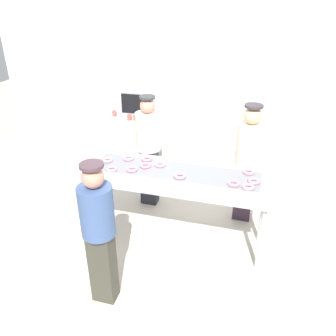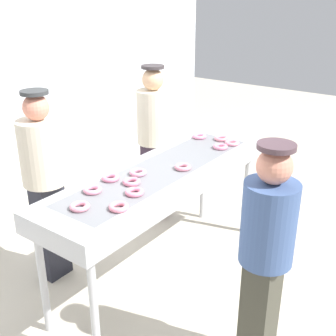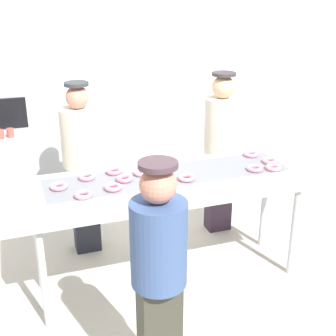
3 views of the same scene
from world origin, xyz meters
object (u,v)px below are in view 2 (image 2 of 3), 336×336
(strawberry_donut_4, at_px, (119,207))
(strawberry_donut_11, at_px, (221,138))
(strawberry_donut_8, at_px, (93,190))
(strawberry_donut_9, at_px, (138,173))
(strawberry_donut_2, at_px, (110,178))
(customer_waiting, at_px, (265,254))
(fryer_conveyor, at_px, (162,178))
(strawberry_donut_0, at_px, (220,147))
(strawberry_donut_6, at_px, (199,136))
(worker_baker, at_px, (44,176))
(worker_assistant, at_px, (154,134))
(strawberry_donut_1, at_px, (183,167))
(strawberry_donut_5, at_px, (80,207))
(strawberry_donut_10, at_px, (132,182))
(strawberry_donut_7, at_px, (135,192))
(strawberry_donut_3, at_px, (232,143))

(strawberry_donut_4, distance_m, strawberry_donut_11, 1.64)
(strawberry_donut_8, height_order, strawberry_donut_9, same)
(strawberry_donut_2, bearing_deg, customer_waiting, -91.92)
(fryer_conveyor, bearing_deg, strawberry_donut_0, -11.23)
(strawberry_donut_6, xyz_separation_m, customer_waiting, (-1.30, -1.30, -0.14))
(worker_baker, bearing_deg, strawberry_donut_0, 134.99)
(fryer_conveyor, distance_m, worker_assistant, 1.08)
(fryer_conveyor, xyz_separation_m, strawberry_donut_2, (-0.41, 0.18, 0.10))
(strawberry_donut_9, relative_size, worker_baker, 0.08)
(strawberry_donut_1, height_order, worker_assistant, worker_assistant)
(strawberry_donut_5, relative_size, strawberry_donut_9, 1.00)
(strawberry_donut_2, bearing_deg, worker_assistant, 23.86)
(strawberry_donut_5, xyz_separation_m, strawberry_donut_10, (0.50, -0.02, 0.00))
(strawberry_donut_9, xyz_separation_m, strawberry_donut_10, (-0.16, -0.08, 0.00))
(strawberry_donut_0, height_order, strawberry_donut_7, same)
(strawberry_donut_4, distance_m, customer_waiting, 0.98)
(strawberry_donut_4, height_order, worker_baker, worker_baker)
(strawberry_donut_7, distance_m, strawberry_donut_11, 1.40)
(strawberry_donut_2, relative_size, worker_baker, 0.08)
(strawberry_donut_11, bearing_deg, strawberry_donut_2, 170.88)
(strawberry_donut_10, xyz_separation_m, customer_waiting, (-0.09, -1.13, -0.14))
(strawberry_donut_9, bearing_deg, strawberry_donut_8, 172.40)
(strawberry_donut_7, bearing_deg, strawberry_donut_8, 119.50)
(strawberry_donut_6, bearing_deg, strawberry_donut_2, 179.78)
(strawberry_donut_10, height_order, strawberry_donut_11, same)
(strawberry_donut_6, xyz_separation_m, strawberry_donut_8, (-1.48, -0.04, 0.00))
(strawberry_donut_6, relative_size, worker_baker, 0.08)
(strawberry_donut_6, relative_size, worker_assistant, 0.08)
(strawberry_donut_0, xyz_separation_m, strawberry_donut_11, (0.21, 0.11, 0.00))
(strawberry_donut_1, distance_m, strawberry_donut_4, 0.82)
(strawberry_donut_0, bearing_deg, worker_assistant, 83.40)
(strawberry_donut_0, height_order, strawberry_donut_6, same)
(strawberry_donut_7, height_order, worker_baker, worker_baker)
(fryer_conveyor, distance_m, strawberry_donut_8, 0.66)
(strawberry_donut_3, height_order, strawberry_donut_5, same)
(strawberry_donut_9, height_order, customer_waiting, customer_waiting)
(strawberry_donut_3, bearing_deg, strawberry_donut_5, 173.58)
(strawberry_donut_3, distance_m, strawberry_donut_6, 0.35)
(strawberry_donut_4, bearing_deg, strawberry_donut_6, 13.23)
(strawberry_donut_5, relative_size, strawberry_donut_11, 1.00)
(worker_assistant, bearing_deg, strawberry_donut_4, 27.92)
(strawberry_donut_5, relative_size, strawberry_donut_10, 1.00)
(strawberry_donut_4, xyz_separation_m, strawberry_donut_9, (0.52, 0.27, 0.00))
(strawberry_donut_3, bearing_deg, fryer_conveyor, 168.65)
(strawberry_donut_4, distance_m, worker_assistant, 1.78)
(strawberry_donut_4, distance_m, strawberry_donut_6, 1.61)
(strawberry_donut_5, height_order, strawberry_donut_8, same)
(strawberry_donut_1, height_order, strawberry_donut_11, same)
(strawberry_donut_1, relative_size, strawberry_donut_5, 1.00)
(strawberry_donut_4, bearing_deg, strawberry_donut_7, 14.89)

